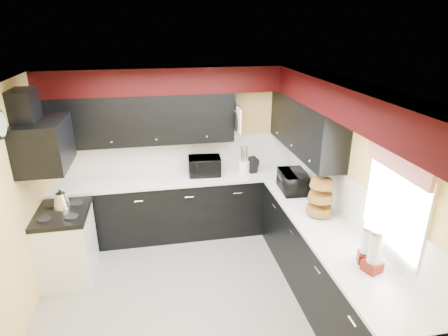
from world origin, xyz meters
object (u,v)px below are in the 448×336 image
toaster_oven (205,166)px  utensil_crock (244,167)px  kettle (61,200)px  knife_block (253,165)px  microwave (293,182)px

toaster_oven → utensil_crock: toaster_oven is taller
toaster_oven → kettle: (-1.88, -0.68, -0.06)m
utensil_crock → knife_block: (0.13, -0.03, 0.03)m
toaster_oven → utensil_crock: size_ratio=2.54×
utensil_crock → knife_block: knife_block is taller
utensil_crock → kettle: utensil_crock is taller
toaster_oven → knife_block: size_ratio=1.99×
microwave → kettle: (-2.96, 0.11, -0.06)m
toaster_oven → microwave: 1.34m
knife_block → kettle: bearing=176.0°
kettle → knife_block: bearing=13.4°
microwave → toaster_oven: bearing=57.1°
utensil_crock → toaster_oven: bearing=177.6°
kettle → utensil_crock: bearing=14.8°
knife_block → kettle: size_ratio=1.11×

